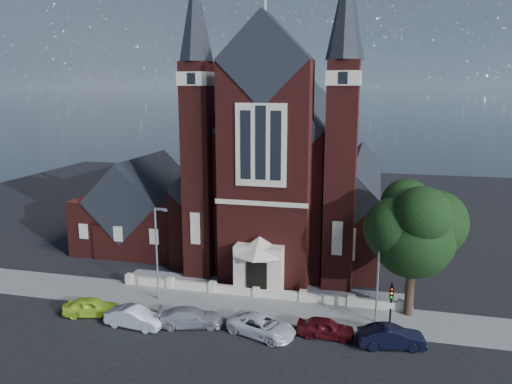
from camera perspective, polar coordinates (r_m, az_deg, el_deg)
ground at (r=51.65m, az=2.33°, el=-8.25°), size 120.00×120.00×0.00m
pavement_strip at (r=42.18m, az=-0.58°, el=-13.02°), size 60.00×5.00×0.12m
forecourt_paving at (r=45.73m, az=0.68°, el=-10.98°), size 26.00×3.00×0.14m
forecourt_wall at (r=43.94m, az=0.08°, el=-11.96°), size 24.00×0.40×0.90m
church at (r=57.12m, az=3.99°, el=2.19°), size 20.01×34.90×29.20m
parish_hall at (r=58.27m, az=-12.65°, el=-2.07°), size 12.00×12.20×10.24m
street_tree at (r=39.88m, az=17.73°, el=-4.41°), size 6.40×6.60×10.70m
street_lamp_left at (r=42.58m, az=-11.20°, el=-6.36°), size 1.16×0.22×8.09m
street_lamp_right at (r=38.86m, az=13.94°, el=-8.28°), size 1.16×0.22×8.09m
traffic_signal at (r=38.16m, az=15.18°, el=-11.99°), size 0.28×0.42×4.00m
car_lime_van at (r=42.55m, az=-18.30°, el=-12.34°), size 4.62×2.73×1.48m
car_silver_a at (r=39.84m, az=-13.68°, el=-13.76°), size 4.66×1.98×1.50m
car_silver_b at (r=39.21m, az=-7.48°, el=-14.00°), size 5.24×3.22×1.42m
car_white_suv at (r=37.60m, az=0.65°, el=-15.07°), size 5.66×4.00×1.43m
car_dark_red at (r=37.74m, az=7.97°, el=-15.10°), size 4.15×1.68×1.41m
car_navy at (r=37.27m, az=15.24°, el=-15.69°), size 4.86×2.45×1.53m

